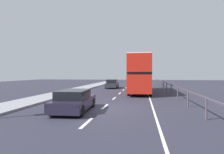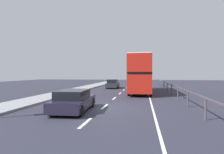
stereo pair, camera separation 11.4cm
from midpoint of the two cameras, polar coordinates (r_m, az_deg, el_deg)
The scene contains 7 objects.
ground_plane at distance 13.02m, azimuth -2.90°, elevation -9.38°, with size 75.27×120.00×0.10m, color #292937.
near_sidewalk_kerb at distance 15.59m, azimuth -26.82°, elevation -7.31°, with size 2.72×80.00×0.14m, color gray.
lane_paint_markings at distance 21.15m, azimuth 7.36°, elevation -5.23°, with size 3.41×46.00×0.01m.
bridge_side_railing at distance 21.81m, azimuth 16.90°, elevation -2.65°, with size 0.10×42.00×1.13m.
double_decker_bus_red at distance 23.95m, azimuth 8.18°, elevation 1.06°, with size 2.58×11.10×4.34m.
hatchback_car_near at distance 12.18m, azimuth -11.35°, elevation -6.87°, with size 2.08×4.54×1.30m.
sedan_car_ahead at distance 30.64m, azimuth -0.07°, elevation -2.05°, with size 1.81×4.27×1.40m.
Camera 1 is at (2.53, -12.55, 2.30)m, focal length 31.05 mm.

